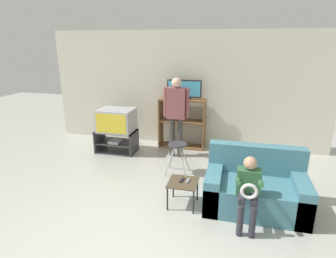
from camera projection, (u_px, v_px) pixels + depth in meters
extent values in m
cube|color=silver|center=(185.00, 89.00, 6.42)|extent=(6.40, 0.06, 2.60)
cube|color=#38383D|center=(117.00, 151.00, 6.29)|extent=(0.86, 0.53, 0.02)
cube|color=#38383D|center=(117.00, 142.00, 6.23)|extent=(0.83, 0.53, 0.02)
cube|color=#38383D|center=(116.00, 131.00, 6.16)|extent=(0.86, 0.53, 0.02)
cube|color=#38383D|center=(100.00, 139.00, 6.32)|extent=(0.03, 0.53, 0.48)
cube|color=#38383D|center=(134.00, 143.00, 6.13)|extent=(0.03, 0.53, 0.48)
cube|color=silver|center=(115.00, 142.00, 6.16)|extent=(0.24, 0.28, 0.05)
cube|color=#B2B2B7|center=(116.00, 120.00, 6.07)|extent=(0.75, 0.57, 0.49)
cube|color=yellow|center=(111.00, 124.00, 5.80)|extent=(0.67, 0.01, 0.41)
cube|color=brown|center=(161.00, 122.00, 6.52)|extent=(0.03, 0.37, 1.13)
cube|color=brown|center=(204.00, 125.00, 6.29)|extent=(0.03, 0.37, 1.13)
cube|color=brown|center=(182.00, 146.00, 6.57)|extent=(0.98, 0.37, 0.03)
cube|color=brown|center=(182.00, 121.00, 6.39)|extent=(0.98, 0.37, 0.03)
cube|color=brown|center=(182.00, 100.00, 6.24)|extent=(0.98, 0.37, 0.03)
cube|color=black|center=(174.00, 116.00, 6.34)|extent=(0.18, 0.04, 0.22)
cube|color=black|center=(184.00, 98.00, 6.23)|extent=(0.27, 0.20, 0.04)
cube|color=black|center=(184.00, 89.00, 6.17)|extent=(0.76, 0.04, 0.38)
cube|color=#4CB7E0|center=(184.00, 89.00, 6.15)|extent=(0.71, 0.01, 0.33)
cylinder|color=#B7B7BC|center=(170.00, 161.00, 5.09)|extent=(0.18, 0.16, 0.57)
cylinder|color=#B7B7BC|center=(183.00, 162.00, 5.03)|extent=(0.18, 0.16, 0.57)
cylinder|color=#B7B7BC|center=(172.00, 156.00, 5.30)|extent=(0.18, 0.16, 0.57)
cylinder|color=#B7B7BC|center=(185.00, 157.00, 5.24)|extent=(0.18, 0.16, 0.57)
cylinder|color=#333338|center=(178.00, 144.00, 5.08)|extent=(0.35, 0.35, 0.02)
cube|color=brown|center=(183.00, 182.00, 4.11)|extent=(0.43, 0.43, 0.02)
cylinder|color=black|center=(167.00, 199.00, 4.04)|extent=(0.02, 0.02, 0.37)
cylinder|color=black|center=(193.00, 202.00, 3.95)|extent=(0.02, 0.02, 0.37)
cylinder|color=black|center=(173.00, 186.00, 4.39)|extent=(0.02, 0.02, 0.37)
cylinder|color=black|center=(197.00, 189.00, 4.30)|extent=(0.02, 0.02, 0.37)
cube|color=#232328|center=(182.00, 180.00, 4.14)|extent=(0.06, 0.15, 0.02)
cube|color=gray|center=(188.00, 181.00, 4.12)|extent=(0.05, 0.15, 0.02)
cube|color=teal|center=(255.00, 195.00, 4.08)|extent=(1.42, 0.87, 0.43)
cube|color=teal|center=(256.00, 159.00, 4.26)|extent=(1.42, 0.20, 0.44)
cube|color=teal|center=(213.00, 187.00, 4.20)|extent=(0.22, 0.87, 0.55)
cube|color=teal|center=(299.00, 197.00, 3.92)|extent=(0.22, 0.87, 0.55)
cylinder|color=#3D3833|center=(172.00, 137.00, 5.93)|extent=(0.11, 0.11, 0.84)
cylinder|color=#3D3833|center=(180.00, 138.00, 5.89)|extent=(0.11, 0.11, 0.84)
cube|color=#8C4C4C|center=(176.00, 103.00, 5.69)|extent=(0.38, 0.20, 0.63)
cylinder|color=#8C4C4C|center=(165.00, 102.00, 5.74)|extent=(0.08, 0.08, 0.60)
cylinder|color=#8C4C4C|center=(187.00, 103.00, 5.63)|extent=(0.08, 0.08, 0.60)
sphere|color=beige|center=(177.00, 83.00, 5.56)|extent=(0.20, 0.20, 0.20)
cylinder|color=#2D2D38|center=(240.00, 220.00, 3.50)|extent=(0.08, 0.08, 0.43)
cylinder|color=#2D2D38|center=(253.00, 222.00, 3.47)|extent=(0.08, 0.08, 0.43)
cylinder|color=#2D2D38|center=(242.00, 196.00, 3.56)|extent=(0.09, 0.30, 0.09)
cylinder|color=#2D2D38|center=(254.00, 197.00, 3.53)|extent=(0.09, 0.30, 0.09)
cube|color=#33663D|center=(248.00, 182.00, 3.65)|extent=(0.30, 0.17, 0.36)
cylinder|color=#33663D|center=(238.00, 180.00, 3.54)|extent=(0.06, 0.31, 0.14)
cylinder|color=#33663D|center=(260.00, 183.00, 3.47)|extent=(0.06, 0.31, 0.14)
sphere|color=tan|center=(250.00, 163.00, 3.57)|extent=(0.17, 0.17, 0.17)
torus|color=white|center=(249.00, 191.00, 3.38)|extent=(0.21, 0.04, 0.21)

